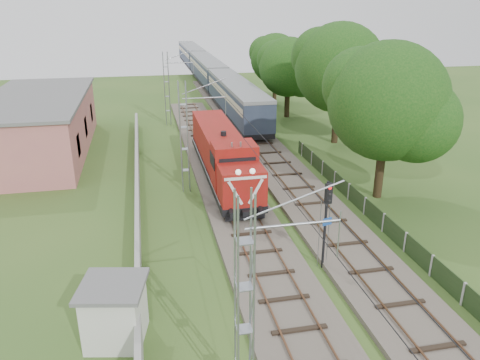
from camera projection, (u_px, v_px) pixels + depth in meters
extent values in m
plane|color=#31531F|center=(268.00, 272.00, 24.08)|extent=(140.00, 140.00, 0.00)
cube|color=#6B6054|center=(240.00, 213.00, 30.42)|extent=(4.20, 70.00, 0.30)
cube|color=black|center=(240.00, 210.00, 30.35)|extent=(2.40, 70.00, 0.10)
cube|color=brown|center=(227.00, 210.00, 30.16)|extent=(0.08, 70.00, 0.05)
cube|color=brown|center=(253.00, 208.00, 30.49)|extent=(0.08, 70.00, 0.05)
cube|color=#6B6054|center=(264.00, 150.00, 43.25)|extent=(4.20, 80.00, 0.30)
cube|color=black|center=(264.00, 148.00, 43.18)|extent=(2.40, 80.00, 0.10)
cube|color=brown|center=(255.00, 148.00, 42.99)|extent=(0.08, 80.00, 0.05)
cube|color=brown|center=(273.00, 147.00, 43.32)|extent=(0.08, 80.00, 0.05)
cylinder|color=gray|center=(293.00, 224.00, 14.04)|extent=(3.00, 0.08, 0.08)
cylinder|color=gray|center=(204.00, 98.00, 32.32)|extent=(3.00, 0.08, 0.08)
cylinder|color=gray|center=(179.00, 63.00, 50.59)|extent=(3.00, 0.08, 0.08)
cylinder|color=black|center=(226.00, 115.00, 33.07)|extent=(0.03, 70.00, 0.03)
cylinder|color=black|center=(225.00, 97.00, 32.60)|extent=(0.03, 70.00, 0.03)
cube|color=#9E9E99|center=(137.00, 185.00, 33.53)|extent=(0.25, 40.00, 1.50)
cube|color=#B66A62|center=(39.00, 126.00, 42.25)|extent=(8.00, 20.00, 5.00)
cube|color=#606060|center=(35.00, 97.00, 41.31)|extent=(8.40, 20.40, 0.25)
cube|color=black|center=(78.00, 145.00, 37.63)|extent=(0.10, 1.60, 1.80)
cube|color=black|center=(85.00, 127.00, 43.11)|extent=(0.10, 1.60, 1.80)
cube|color=black|center=(91.00, 113.00, 48.59)|extent=(0.10, 1.60, 1.80)
cube|color=black|center=(384.00, 223.00, 28.13)|extent=(0.05, 32.00, 1.15)
cube|color=#9E9E99|center=(302.00, 150.00, 41.84)|extent=(0.12, 0.12, 1.20)
cube|color=black|center=(223.00, 168.00, 36.15)|extent=(2.89, 16.38, 0.48)
cube|color=black|center=(236.00, 198.00, 31.42)|extent=(2.12, 3.47, 0.48)
cube|color=black|center=(212.00, 151.00, 41.10)|extent=(2.12, 3.47, 0.48)
cube|color=black|center=(245.00, 217.00, 28.90)|extent=(2.50, 0.24, 0.34)
cube|color=maroon|center=(241.00, 184.00, 29.29)|extent=(2.79, 2.41, 2.22)
sphere|color=white|center=(238.00, 172.00, 27.70)|extent=(0.35, 0.35, 0.35)
sphere|color=white|center=(252.00, 171.00, 27.87)|extent=(0.35, 0.35, 0.35)
cube|color=silver|center=(235.00, 193.00, 28.07)|extent=(0.97, 0.06, 1.61)
cube|color=silver|center=(256.00, 191.00, 28.31)|extent=(0.97, 0.06, 1.61)
cube|color=silver|center=(246.00, 178.00, 27.86)|extent=(2.60, 0.06, 0.17)
cube|color=maroon|center=(234.00, 166.00, 31.29)|extent=(2.89, 2.31, 3.08)
cube|color=black|center=(238.00, 164.00, 30.04)|extent=(2.41, 0.06, 0.87)
cube|color=maroon|center=(217.00, 141.00, 37.78)|extent=(2.70, 11.66, 2.50)
cylinder|color=black|center=(223.00, 134.00, 34.59)|extent=(0.42, 0.42, 0.39)
cylinder|color=gray|center=(232.00, 145.00, 29.93)|extent=(0.12, 0.12, 0.34)
cylinder|color=gray|center=(241.00, 144.00, 30.04)|extent=(0.12, 0.12, 0.34)
cube|color=black|center=(236.00, 111.00, 55.01)|extent=(3.03, 23.01, 0.52)
cube|color=#2F394F|center=(236.00, 97.00, 54.41)|extent=(3.14, 23.01, 2.82)
cube|color=#BCB091|center=(236.00, 93.00, 54.22)|extent=(3.18, 22.09, 0.78)
cube|color=gray|center=(236.00, 83.00, 53.84)|extent=(3.19, 23.01, 0.37)
cube|color=black|center=(207.00, 80.00, 76.99)|extent=(3.03, 23.01, 0.52)
cube|color=#2F394F|center=(207.00, 69.00, 76.39)|extent=(3.14, 23.01, 2.82)
cube|color=#BCB091|center=(207.00, 66.00, 76.20)|extent=(3.18, 22.09, 0.78)
cube|color=gray|center=(207.00, 59.00, 75.83)|extent=(3.19, 23.01, 0.37)
cube|color=black|center=(191.00, 62.00, 98.97)|extent=(3.03, 23.01, 0.52)
cube|color=#2F394F|center=(191.00, 54.00, 98.37)|extent=(3.14, 23.01, 2.82)
cube|color=#BCB091|center=(191.00, 51.00, 98.18)|extent=(3.18, 22.09, 0.78)
cube|color=gray|center=(191.00, 46.00, 97.81)|extent=(3.19, 23.01, 0.37)
cylinder|color=black|center=(325.00, 226.00, 23.67)|extent=(0.14, 0.14, 4.84)
cube|color=black|center=(329.00, 193.00, 22.88)|extent=(0.38, 0.30, 1.07)
sphere|color=red|center=(330.00, 188.00, 22.65)|extent=(0.17, 0.17, 0.17)
sphere|color=black|center=(329.00, 194.00, 22.77)|extent=(0.17, 0.17, 0.17)
sphere|color=black|center=(329.00, 201.00, 22.89)|extent=(0.17, 0.17, 0.17)
cube|color=#184193|center=(327.00, 222.00, 23.47)|extent=(0.53, 0.19, 0.39)
cube|color=silver|center=(115.00, 314.00, 18.94)|extent=(2.60, 2.60, 2.43)
cube|color=#606060|center=(112.00, 286.00, 18.47)|extent=(2.99, 2.99, 0.17)
cylinder|color=#382817|center=(380.00, 164.00, 32.54)|extent=(0.60, 0.60, 4.86)
sphere|color=#113C10|center=(388.00, 101.00, 30.95)|extent=(7.95, 7.95, 7.95)
sphere|color=#113C10|center=(417.00, 121.00, 30.56)|extent=(5.57, 5.57, 5.57)
sphere|color=#113C10|center=(360.00, 85.00, 31.64)|extent=(5.17, 5.17, 5.17)
cylinder|color=#382817|center=(336.00, 117.00, 45.25)|extent=(0.63, 0.63, 5.12)
sphere|color=#113C10|center=(340.00, 68.00, 43.58)|extent=(8.38, 8.38, 8.38)
sphere|color=#113C10|center=(361.00, 82.00, 43.17)|extent=(5.87, 5.87, 5.87)
sphere|color=#113C10|center=(320.00, 56.00, 44.30)|extent=(5.45, 5.45, 5.45)
cylinder|color=#382817|center=(287.00, 100.00, 55.55)|extent=(0.61, 0.61, 4.18)
sphere|color=#113C10|center=(288.00, 67.00, 54.18)|extent=(6.84, 6.84, 6.84)
sphere|color=#113C10|center=(302.00, 76.00, 53.85)|extent=(4.79, 4.79, 4.79)
sphere|color=#113C10|center=(276.00, 59.00, 54.78)|extent=(4.44, 4.44, 4.44)
cylinder|color=#382817|center=(275.00, 87.00, 64.14)|extent=(0.56, 0.56, 4.10)
sphere|color=#113C10|center=(275.00, 59.00, 62.80)|extent=(6.71, 6.71, 6.71)
sphere|color=#113C10|center=(287.00, 67.00, 62.47)|extent=(4.70, 4.70, 4.70)
sphere|color=#113C10|center=(265.00, 52.00, 63.38)|extent=(4.36, 4.36, 4.36)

